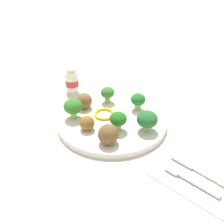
% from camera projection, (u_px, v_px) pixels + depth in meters
% --- Properties ---
extents(ground_plane, '(4.00, 4.00, 0.00)m').
position_uv_depth(ground_plane, '(112.00, 124.00, 0.76)').
color(ground_plane, beige).
extents(plate, '(0.28, 0.28, 0.02)m').
position_uv_depth(plate, '(112.00, 121.00, 0.76)').
color(plate, white).
rests_on(plate, ground_plane).
extents(broccoli_floret_mid_right, '(0.04, 0.04, 0.05)m').
position_uv_depth(broccoli_floret_mid_right, '(118.00, 119.00, 0.70)').
color(broccoli_floret_mid_right, '#A7CA78').
rests_on(broccoli_floret_mid_right, plate).
extents(broccoli_floret_front_left, '(0.04, 0.04, 0.05)m').
position_uv_depth(broccoli_floret_front_left, '(138.00, 100.00, 0.78)').
color(broccoli_floret_front_left, '#99C878').
rests_on(broccoli_floret_front_left, plate).
extents(broccoli_floret_far_rim, '(0.05, 0.05, 0.05)m').
position_uv_depth(broccoli_floret_far_rim, '(73.00, 107.00, 0.74)').
color(broccoli_floret_far_rim, '#92C975').
rests_on(broccoli_floret_far_rim, plate).
extents(broccoli_floret_back_left, '(0.05, 0.05, 0.05)m').
position_uv_depth(broccoli_floret_back_left, '(147.00, 120.00, 0.69)').
color(broccoli_floret_back_left, '#9CBE6B').
rests_on(broccoli_floret_back_left, plate).
extents(broccoli_floret_center, '(0.04, 0.04, 0.05)m').
position_uv_depth(broccoli_floret_center, '(108.00, 93.00, 0.81)').
color(broccoli_floret_center, '#9CBD69').
rests_on(broccoli_floret_center, plate).
extents(meatball_back_left, '(0.04, 0.04, 0.04)m').
position_uv_depth(meatball_back_left, '(84.00, 101.00, 0.79)').
color(meatball_back_left, brown).
rests_on(meatball_back_left, plate).
extents(meatball_front_right, '(0.04, 0.04, 0.04)m').
position_uv_depth(meatball_front_right, '(87.00, 123.00, 0.70)').
color(meatball_front_right, brown).
rests_on(meatball_front_right, plate).
extents(meatball_back_right, '(0.05, 0.05, 0.05)m').
position_uv_depth(meatball_back_right, '(108.00, 134.00, 0.66)').
color(meatball_back_right, brown).
rests_on(meatball_back_right, plate).
extents(pepper_ring_front_left, '(0.08, 0.08, 0.01)m').
position_uv_depth(pepper_ring_front_left, '(104.00, 114.00, 0.76)').
color(pepper_ring_front_left, yellow).
rests_on(pepper_ring_front_left, plate).
extents(napkin, '(0.18, 0.13, 0.01)m').
position_uv_depth(napkin, '(197.00, 178.00, 0.60)').
color(napkin, white).
rests_on(napkin, ground_plane).
extents(fork, '(0.12, 0.02, 0.01)m').
position_uv_depth(fork, '(189.00, 179.00, 0.59)').
color(fork, silver).
rests_on(fork, napkin).
extents(knife, '(0.15, 0.03, 0.01)m').
position_uv_depth(knife, '(198.00, 170.00, 0.61)').
color(knife, white).
rests_on(knife, napkin).
extents(yogurt_bottle, '(0.04, 0.04, 0.08)m').
position_uv_depth(yogurt_bottle, '(72.00, 81.00, 0.89)').
color(yogurt_bottle, white).
rests_on(yogurt_bottle, ground_plane).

